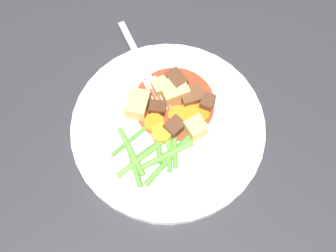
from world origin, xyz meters
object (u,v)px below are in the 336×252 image
Objects in this scene: carrot_slice_2 at (188,114)px; meat_chunk_4 at (207,103)px; carrot_slice_3 at (163,134)px; meat_chunk_1 at (176,81)px; potato_chunk_0 at (174,91)px; potato_chunk_1 at (196,128)px; carrot_slice_1 at (154,123)px; meat_chunk_3 at (175,126)px; potato_chunk_2 at (137,106)px; fork at (144,68)px; dinner_plate at (168,128)px; meat_chunk_2 at (157,108)px; meat_chunk_0 at (192,97)px; carrot_slice_4 at (178,116)px; potato_chunk_3 at (162,86)px; carrot_slice_0 at (200,113)px.

carrot_slice_2 is 0.03m from meat_chunk_4.
meat_chunk_1 is (0.08, 0.03, 0.01)m from carrot_slice_3.
potato_chunk_0 is 0.07m from potato_chunk_1.
meat_chunk_3 is at bearing -70.27° from carrot_slice_1.
potato_chunk_2 is (0.01, 0.03, 0.01)m from carrot_slice_1.
potato_chunk_2 reaches higher than fork.
meat_chunk_1 reaches higher than dinner_plate.
meat_chunk_2 is at bearing -131.48° from fork.
dinner_plate is at bearing -158.29° from potato_chunk_0.
meat_chunk_0 is at bearing -95.22° from fork.
carrot_slice_4 is 1.00× the size of meat_chunk_1.
potato_chunk_3 and meat_chunk_3 have the same top height.
meat_chunk_1 is at bearing 74.60° from meat_chunk_0.
potato_chunk_2 reaches higher than carrot_slice_4.
carrot_slice_4 is (0.02, -0.01, 0.01)m from dinner_plate.
fork is (0.06, 0.10, -0.01)m from meat_chunk_3.
meat_chunk_2 is at bearing 42.75° from carrot_slice_3.
fork is (0.06, 0.08, 0.01)m from dinner_plate.
carrot_slice_1 and carrot_slice_2 have the same top height.
carrot_slice_2 is at bearing -41.57° from carrot_slice_1.
potato_chunk_1 is 0.69× the size of potato_chunk_2.
carrot_slice_4 is 0.96× the size of meat_chunk_0.
fork is at bearing 41.92° from carrot_slice_1.
dinner_plate is at bearing 163.52° from carrot_slice_4.
carrot_slice_2 is (0.04, -0.03, 0.00)m from carrot_slice_1.
carrot_slice_4 is 0.79× the size of potato_chunk_2.
carrot_slice_2 is 0.03m from potato_chunk_1.
potato_chunk_2 is 0.07m from meat_chunk_1.
meat_chunk_0 is at bearing -7.36° from dinner_plate.
potato_chunk_1 is 0.05m from meat_chunk_0.
carrot_slice_2 is (-0.01, 0.01, 0.00)m from carrot_slice_0.
potato_chunk_1 is (-0.02, -0.02, 0.01)m from carrot_slice_2.
carrot_slice_4 is at bearing -116.36° from fork.
meat_chunk_2 is 0.16× the size of fork.
meat_chunk_1 is (0.01, 0.03, 0.00)m from meat_chunk_0.
meat_chunk_4 reaches higher than fork.
potato_chunk_2 is at bearing 74.98° from carrot_slice_3.
carrot_slice_2 is 0.92× the size of meat_chunk_0.
potato_chunk_3 is at bearing 22.31° from meat_chunk_2.
meat_chunk_2 is 0.93× the size of meat_chunk_3.
meat_chunk_2 is at bearing -58.75° from potato_chunk_2.
potato_chunk_3 is (0.03, 0.05, 0.01)m from carrot_slice_4.
meat_chunk_0 is at bearing 56.49° from carrot_slice_0.
carrot_slice_0 is at bearing -101.68° from fork.
meat_chunk_3 is (-0.05, -0.00, -0.00)m from meat_chunk_0.
meat_chunk_4 is 0.12m from fork.
carrot_slice_1 is at bearing 138.43° from carrot_slice_2.
potato_chunk_0 is at bearing -102.84° from fork.
carrot_slice_3 is at bearing 175.80° from meat_chunk_0.
meat_chunk_4 reaches higher than carrot_slice_3.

